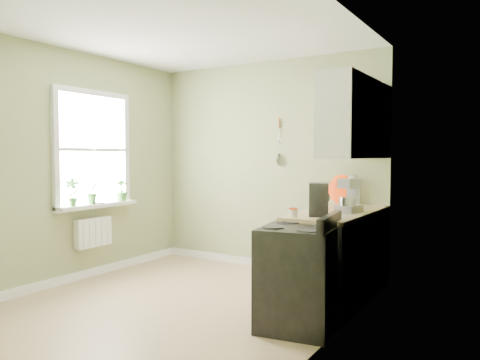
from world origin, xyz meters
The scene contains 21 objects.
floor centered at (0.00, 0.00, -0.01)m, with size 3.20×3.60×0.02m, color tan.
ceiling centered at (0.00, 0.00, 2.71)m, with size 3.20×3.60×0.02m, color white.
wall_back centered at (0.00, 1.81, 1.35)m, with size 3.20×0.02×2.70m, color #909868.
wall_left centered at (-1.61, 0.00, 1.35)m, with size 0.02×3.60×2.70m, color #909868.
wall_right centered at (1.61, 0.00, 1.35)m, with size 0.02×3.60×2.70m, color #909868.
base_cabinets centered at (1.30, 1.00, 0.43)m, with size 0.60×1.60×0.87m, color silver.
countertop centered at (1.29, 1.00, 0.89)m, with size 0.64×1.60×0.04m, color tan.
upper_cabinets centered at (1.43, 1.10, 1.85)m, with size 0.35×1.40×0.80m, color silver.
window centered at (-1.58, 0.30, 1.55)m, with size 0.06×1.14×1.44m.
window_sill centered at (-1.51, 0.30, 0.88)m, with size 0.18×1.14×0.04m, color white.
radiator centered at (-1.54, 0.25, 0.55)m, with size 0.12×0.50×0.35m, color white.
wall_utensils centered at (0.20, 1.78, 1.56)m, with size 0.02×0.14×0.58m.
stove centered at (1.28, 0.05, 0.44)m, with size 0.72×0.79×0.99m.
stand_mixer centered at (1.41, 0.95, 1.07)m, with size 0.22×0.33×0.38m.
kettle centered at (1.11, 0.97, 1.01)m, with size 0.21×0.12×0.21m.
coffee_maker centered at (1.26, 0.51, 1.06)m, with size 0.24×0.25×0.31m.
red_tray centered at (1.05, 1.72, 1.08)m, with size 0.34×0.34×0.02m, color red.
jar centered at (1.10, 0.30, 0.95)m, with size 0.08×0.08×0.09m.
plant_a centered at (-1.50, -0.08, 1.06)m, with size 0.17×0.12×0.33m, color #306A26.
plant_b centered at (-1.50, 0.21, 1.04)m, with size 0.16×0.13×0.28m, color #306A26.
plant_c centered at (-1.50, 0.69, 1.03)m, with size 0.15×0.15×0.27m, color #306A26.
Camera 1 is at (2.92, -3.60, 1.47)m, focal length 35.00 mm.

